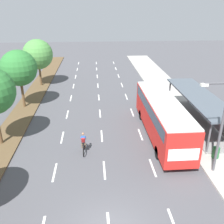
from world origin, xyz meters
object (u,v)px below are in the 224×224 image
at_px(bus_shelter, 201,107).
at_px(median_tree_third, 19,68).
at_px(median_tree_fourth, 38,54).
at_px(streetlight, 220,122).
at_px(bus, 162,114).
at_px(cyclist, 83,144).
at_px(trash_bin, 216,153).

xyz_separation_m(bus_shelter, median_tree_third, (-18.06, 5.66, 2.67)).
xyz_separation_m(median_tree_fourth, streetlight, (15.54, -21.09, -0.58)).
bearing_deg(bus, cyclist, -161.62).
bearing_deg(bus_shelter, median_tree_fourth, 142.13).
bearing_deg(streetlight, bus_shelter, 74.01).
bearing_deg(streetlight, trash_bin, 55.40).
distance_m(median_tree_third, median_tree_fourth, 8.08).
bearing_deg(trash_bin, cyclist, 170.33).
distance_m(median_tree_fourth, trash_bin, 25.96).
xyz_separation_m(bus, median_tree_fourth, (-13.37, 15.65, 2.40)).
height_order(bus, cyclist, bus).
height_order(bus_shelter, trash_bin, bus_shelter).
height_order(cyclist, streetlight, streetlight).
bearing_deg(bus, median_tree_fourth, 130.52).
xyz_separation_m(cyclist, streetlight, (8.94, -3.19, 3.10)).
height_order(bus_shelter, median_tree_fourth, median_tree_fourth).
bearing_deg(bus_shelter, streetlight, -105.99).
bearing_deg(trash_bin, bus_shelter, 79.58).
distance_m(bus_shelter, bus, 4.70).
relative_size(bus_shelter, median_tree_third, 1.78).
distance_m(bus, median_tree_third, 15.92).
bearing_deg(median_tree_fourth, cyclist, -69.75).
relative_size(median_tree_third, streetlight, 0.98).
distance_m(streetlight, trash_bin, 3.78).
height_order(bus, median_tree_third, median_tree_third).
relative_size(streetlight, trash_bin, 7.65).
relative_size(cyclist, trash_bin, 2.14).
relative_size(median_tree_third, median_tree_fourth, 0.99).
relative_size(bus, median_tree_fourth, 1.77).
bearing_deg(bus_shelter, median_tree_third, 162.59).
distance_m(bus, trash_bin, 5.30).
distance_m(bus_shelter, median_tree_fourth, 22.51).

